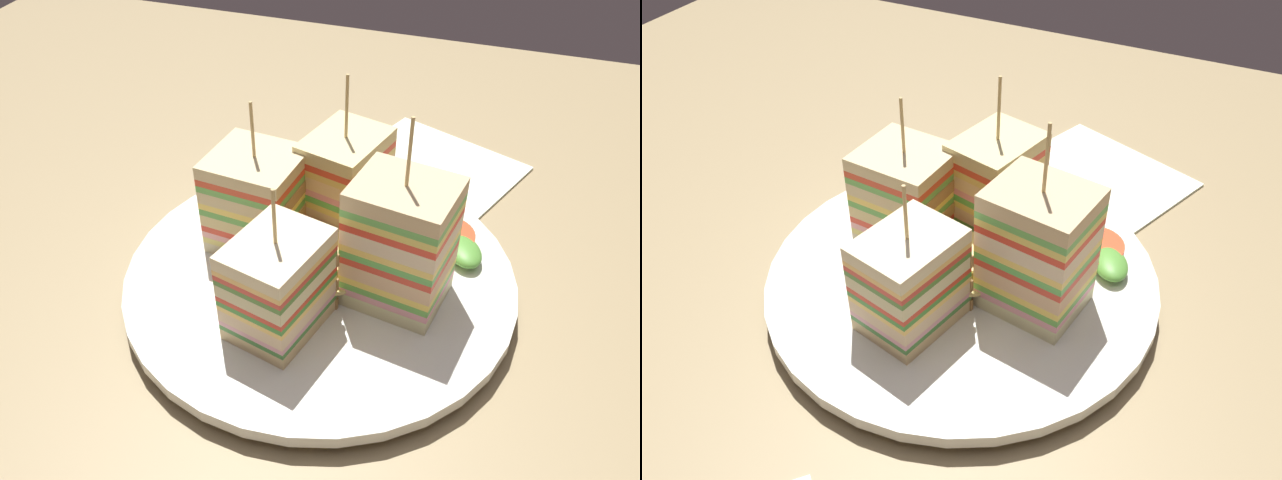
# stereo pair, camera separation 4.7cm
# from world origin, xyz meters

# --- Properties ---
(ground_plane) EXTENTS (1.24, 0.99, 0.02)m
(ground_plane) POSITION_xyz_m (0.00, 0.00, -0.01)
(ground_plane) COLOR #948059
(plate) EXTENTS (0.29, 0.29, 0.02)m
(plate) POSITION_xyz_m (0.00, 0.00, 0.01)
(plate) COLOR white
(plate) RESTS_ON ground_plane
(sandwich_wedge_0) EXTENTS (0.07, 0.07, 0.14)m
(sandwich_wedge_0) POSITION_xyz_m (0.06, -0.01, 0.06)
(sandwich_wedge_0) COLOR beige
(sandwich_wedge_0) RESTS_ON plate
(sandwich_wedge_1) EXTENTS (0.07, 0.08, 0.13)m
(sandwich_wedge_1) POSITION_xyz_m (0.00, 0.06, 0.06)
(sandwich_wedge_1) COLOR #D3BB7B
(sandwich_wedge_1) RESTS_ON plate
(sandwich_wedge_2) EXTENTS (0.07, 0.07, 0.12)m
(sandwich_wedge_2) POSITION_xyz_m (-0.06, 0.02, 0.06)
(sandwich_wedge_2) COLOR beige
(sandwich_wedge_2) RESTS_ON plate
(sandwich_wedge_3) EXTENTS (0.06, 0.08, 0.11)m
(sandwich_wedge_3) POSITION_xyz_m (-0.01, -0.06, 0.05)
(sandwich_wedge_3) COLOR #DFC183
(sandwich_wedge_3) RESTS_ON plate
(chip_pile) EXTENTS (0.07, 0.08, 0.03)m
(chip_pile) POSITION_xyz_m (0.00, -0.01, 0.03)
(chip_pile) COLOR #F4D183
(chip_pile) RESTS_ON plate
(salad_garnish) EXTENTS (0.06, 0.06, 0.01)m
(salad_garnish) POSITION_xyz_m (0.08, 0.05, 0.02)
(salad_garnish) COLOR #539D43
(salad_garnish) RESTS_ON plate
(napkin) EXTENTS (0.18, 0.17, 0.01)m
(napkin) POSITION_xyz_m (0.05, 0.19, 0.00)
(napkin) COLOR white
(napkin) RESTS_ON ground_plane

